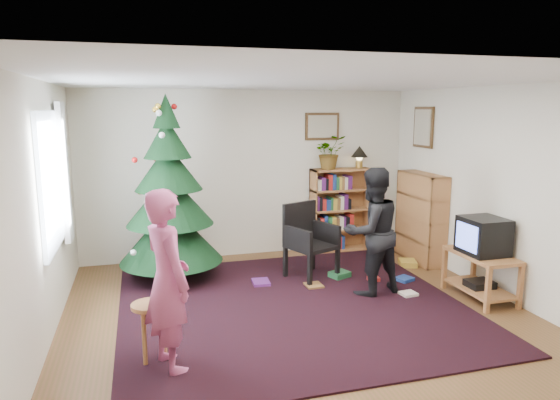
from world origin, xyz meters
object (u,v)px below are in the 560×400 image
object	(u,v)px
person_standing	(167,281)
person_by_chair	(372,232)
potted_plant	(330,152)
armchair	(309,237)
stool	(150,316)
christmas_tree	(170,205)
table_lamp	(359,153)
crt_tv	(483,236)
tv_stand	(481,272)
picture_right	(423,127)
bookshelf_right	(421,216)
picture_back	(322,126)
bookshelf_back	(340,209)

from	to	relation	value
person_standing	person_by_chair	distance (m)	2.71
person_standing	potted_plant	distance (m)	4.11
armchair	stool	world-z (taller)	armchair
christmas_tree	person_by_chair	world-z (taller)	christmas_tree
table_lamp	christmas_tree	bearing A→B (deg)	-166.14
christmas_tree	crt_tv	size ratio (longest dim) A/B	4.92
christmas_tree	table_lamp	bearing A→B (deg)	13.86
armchair	christmas_tree	bearing A→B (deg)	145.78
stool	crt_tv	bearing A→B (deg)	7.17
tv_stand	person_by_chair	xyz separation A→B (m)	(-1.18, 0.50, 0.45)
crt_tv	person_by_chair	size ratio (longest dim) A/B	0.32
table_lamp	tv_stand	bearing A→B (deg)	-78.42
picture_right	potted_plant	distance (m)	1.43
bookshelf_right	crt_tv	distance (m)	1.54
potted_plant	armchair	bearing A→B (deg)	-122.74
picture_back	crt_tv	distance (m)	2.99
table_lamp	picture_right	bearing A→B (deg)	-38.32
armchair	picture_back	bearing A→B (deg)	40.45
christmas_tree	bookshelf_right	bearing A→B (deg)	-2.06
tv_stand	table_lamp	bearing A→B (deg)	101.58
picture_right	person_standing	bearing A→B (deg)	-147.73
person_standing	bookshelf_right	bearing A→B (deg)	-79.97
bookshelf_right	christmas_tree	bearing A→B (deg)	87.94
crt_tv	person_standing	distance (m)	3.69
picture_back	picture_right	size ratio (longest dim) A/B	0.92
armchair	person_standing	xyz separation A→B (m)	(-1.94, -1.95, 0.25)
picture_back	bookshelf_right	size ratio (longest dim) A/B	0.42
picture_right	person_by_chair	distance (m)	2.28
picture_back	crt_tv	bearing A→B (deg)	-67.16
crt_tv	armchair	size ratio (longest dim) A/B	0.49
bookshelf_right	table_lamp	bearing A→B (deg)	35.30
tv_stand	armchair	bearing A→B (deg)	142.60
tv_stand	armchair	xyz separation A→B (m)	(-1.70, 1.30, 0.22)
crt_tv	armchair	xyz separation A→B (m)	(-1.70, 1.30, -0.23)
potted_plant	christmas_tree	bearing A→B (deg)	-163.48
person_standing	table_lamp	world-z (taller)	table_lamp
picture_right	crt_tv	xyz separation A→B (m)	(-0.26, -1.81, -1.19)
picture_back	table_lamp	xyz separation A→B (m)	(0.58, -0.14, -0.41)
bookshelf_right	tv_stand	world-z (taller)	bookshelf_right
person_standing	potted_plant	size ratio (longest dim) A/B	3.04
potted_plant	crt_tv	bearing A→B (deg)	-67.60
picture_back	crt_tv	world-z (taller)	picture_back
picture_right	table_lamp	xyz separation A→B (m)	(-0.75, 0.59, -0.41)
armchair	stool	bearing A→B (deg)	-162.27
crt_tv	person_standing	xyz separation A→B (m)	(-3.64, -0.65, 0.03)
picture_right	crt_tv	world-z (taller)	picture_right
christmas_tree	bookshelf_back	distance (m)	2.80
christmas_tree	bookshelf_right	size ratio (longest dim) A/B	1.85
armchair	table_lamp	distance (m)	1.91
bookshelf_back	potted_plant	distance (m)	0.92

